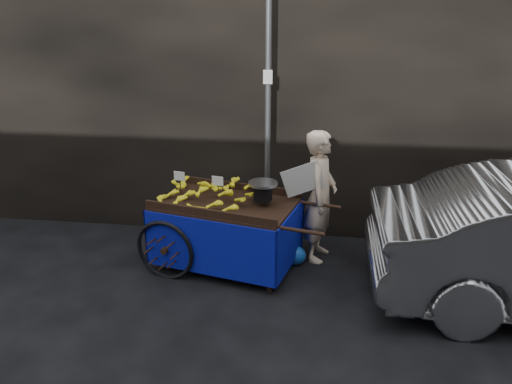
# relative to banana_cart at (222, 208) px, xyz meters

# --- Properties ---
(ground) EXTENTS (80.00, 80.00, 0.00)m
(ground) POSITION_rel_banana_cart_xyz_m (0.21, -0.54, -0.81)
(ground) COLOR black
(ground) RESTS_ON ground
(building_wall) EXTENTS (13.50, 2.00, 5.00)m
(building_wall) POSITION_rel_banana_cart_xyz_m (0.60, 2.06, 1.69)
(building_wall) COLOR black
(building_wall) RESTS_ON ground
(street_pole) EXTENTS (0.12, 0.10, 4.00)m
(street_pole) POSITION_rel_banana_cart_xyz_m (0.51, 0.76, 1.20)
(street_pole) COLOR slate
(street_pole) RESTS_ON ground
(banana_cart) EXTENTS (2.59, 1.59, 1.31)m
(banana_cart) POSITION_rel_banana_cart_xyz_m (0.00, 0.00, 0.00)
(banana_cart) COLOR black
(banana_cart) RESTS_ON ground
(vendor) EXTENTS (0.79, 0.72, 1.79)m
(vendor) POSITION_rel_banana_cart_xyz_m (1.25, 0.37, 0.09)
(vendor) COLOR beige
(vendor) RESTS_ON ground
(plastic_bag) EXTENTS (0.29, 0.24, 0.27)m
(plastic_bag) POSITION_rel_banana_cart_xyz_m (0.96, 0.11, -0.67)
(plastic_bag) COLOR blue
(plastic_bag) RESTS_ON ground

